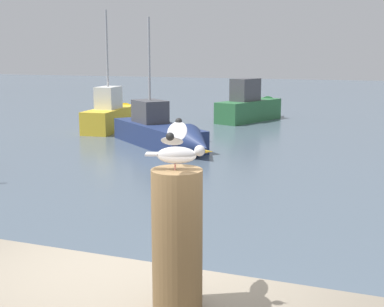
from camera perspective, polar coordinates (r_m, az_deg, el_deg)
name	(u,v)px	position (r m, az deg, el deg)	size (l,w,h in m)	color
mooring_post	(177,240)	(3.18, -1.61, -9.36)	(0.30, 0.30, 0.86)	brown
seagull	(177,147)	(3.04, -1.61, 0.68)	(0.39, 0.64, 0.26)	#C67260
boat_navy	(165,134)	(17.35, -2.96, 2.14)	(5.02, 4.43, 4.45)	navy
boat_green	(253,106)	(24.67, 6.60, 5.08)	(2.57, 4.65, 1.95)	#2D6B3D
boat_yellow	(114,115)	(21.92, -8.40, 4.18)	(1.44, 4.32, 4.72)	yellow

